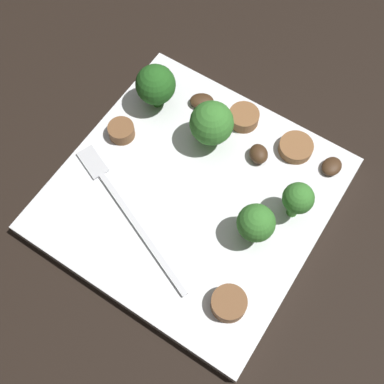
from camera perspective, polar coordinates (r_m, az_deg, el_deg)
The scene contains 14 objects.
ground_plane at distance 0.49m, azimuth 0.00°, elevation -0.83°, with size 1.40×1.40×0.00m, color black.
plate at distance 0.49m, azimuth 0.00°, elevation -0.42°, with size 0.25×0.25×0.02m, color white.
fork at distance 0.47m, azimuth -7.93°, elevation -1.64°, with size 0.17×0.08×0.00m.
broccoli_floret_0 at distance 0.48m, azimuth 2.28°, elevation 7.94°, with size 0.04×0.04×0.05m.
broccoli_floret_1 at distance 0.45m, azimuth 12.14°, elevation -0.81°, with size 0.03×0.03×0.05m.
broccoli_floret_2 at distance 0.50m, azimuth -4.23°, elevation 12.24°, with size 0.04×0.04×0.05m.
broccoli_floret_3 at distance 0.44m, azimuth 7.40°, elevation -3.60°, with size 0.03×0.03×0.05m.
sausage_slice_0 at distance 0.44m, azimuth 4.28°, elevation -12.72°, with size 0.03×0.03×0.02m, color brown.
sausage_slice_1 at distance 0.51m, azimuth 11.91°, elevation 5.06°, with size 0.03×0.03×0.01m, color brown.
sausage_slice_2 at distance 0.52m, azimuth 5.73°, elevation 8.72°, with size 0.03×0.03×0.01m, color brown.
sausage_slice_3 at distance 0.51m, azimuth -8.16°, elevation 7.01°, with size 0.03×0.03×0.01m, color brown.
mushroom_0 at distance 0.53m, azimuth 1.14°, elevation 10.47°, with size 0.03×0.02×0.01m, color #422B19.
mushroom_1 at distance 0.49m, azimuth 7.70°, elevation 4.38°, with size 0.02×0.02×0.01m, color #422B19.
mushroom_2 at distance 0.50m, azimuth 15.85°, elevation 2.88°, with size 0.02×0.02×0.01m, color #422B19.
Camera 1 is at (-0.11, 0.17, 0.45)m, focal length 46.14 mm.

